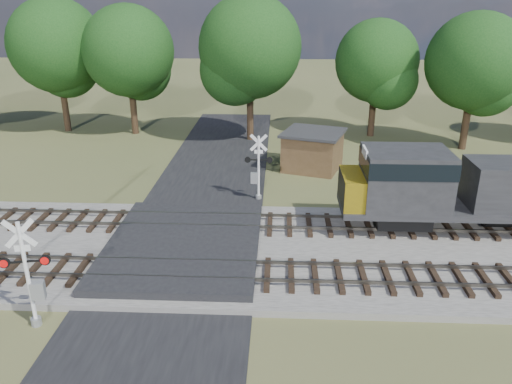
{
  "coord_description": "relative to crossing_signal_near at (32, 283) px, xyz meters",
  "views": [
    {
      "loc": [
        4.39,
        -20.21,
        11.22
      ],
      "look_at": [
        3.33,
        2.0,
        2.53
      ],
      "focal_mm": 35.0,
      "sensor_mm": 36.0,
      "label": 1
    }
  ],
  "objects": [
    {
      "name": "ground",
      "position": [
        4.29,
        5.33,
        -1.78
      ],
      "size": [
        160.0,
        160.0,
        0.0
      ],
      "primitive_type": "plane",
      "color": "#46512B",
      "rests_on": "ground"
    },
    {
      "name": "ballast_bed",
      "position": [
        14.29,
        5.83,
        -1.63
      ],
      "size": [
        140.0,
        10.0,
        0.3
      ],
      "primitive_type": "cube",
      "color": "gray",
      "rests_on": "ground"
    },
    {
      "name": "road",
      "position": [
        4.29,
        5.33,
        -1.74
      ],
      "size": [
        7.0,
        60.0,
        0.08
      ],
      "primitive_type": "cube",
      "color": "black",
      "rests_on": "ground"
    },
    {
      "name": "crossing_panel",
      "position": [
        4.29,
        5.83,
        -1.47
      ],
      "size": [
        7.0,
        9.0,
        0.62
      ],
      "primitive_type": "cube",
      "color": "#262628",
      "rests_on": "ground"
    },
    {
      "name": "track_near",
      "position": [
        7.41,
        3.33,
        -1.37
      ],
      "size": [
        140.0,
        2.6,
        0.33
      ],
      "color": "black",
      "rests_on": "ballast_bed"
    },
    {
      "name": "track_far",
      "position": [
        7.41,
        8.33,
        -1.37
      ],
      "size": [
        140.0,
        2.6,
        0.33
      ],
      "color": "black",
      "rests_on": "ballast_bed"
    },
    {
      "name": "crossing_signal_near",
      "position": [
        0.0,
        0.0,
        0.0
      ],
      "size": [
        1.71,
        0.48,
        4.29
      ],
      "rotation": [
        0.0,
        0.0,
        0.2
      ],
      "color": "silver",
      "rests_on": "ground"
    },
    {
      "name": "crossing_signal_far",
      "position": [
        7.44,
        12.54,
        -0.11
      ],
      "size": [
        1.62,
        0.35,
        4.01
      ],
      "rotation": [
        0.0,
        0.0,
        3.16
      ],
      "color": "silver",
      "rests_on": "ground"
    },
    {
      "name": "equipment_shed",
      "position": [
        11.04,
        18.52,
        -0.43
      ],
      "size": [
        4.94,
        4.94,
        2.67
      ],
      "rotation": [
        0.0,
        0.0,
        -0.32
      ],
      "color": "#47341E",
      "rests_on": "ground"
    },
    {
      "name": "treeline",
      "position": [
        9.75,
        26.38,
        5.11
      ],
      "size": [
        78.05,
        11.81,
        11.63
      ],
      "color": "black",
      "rests_on": "ground"
    }
  ]
}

